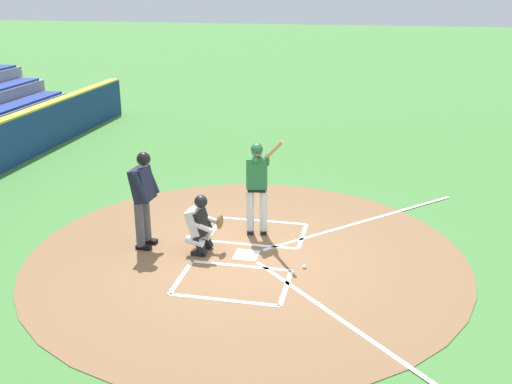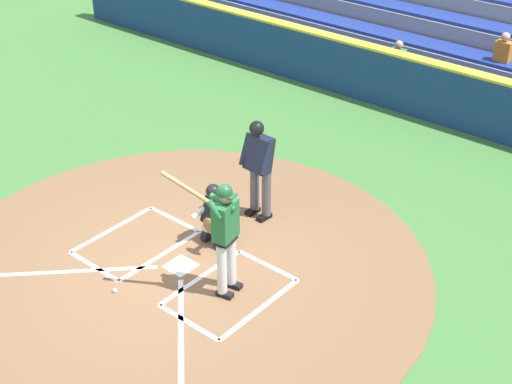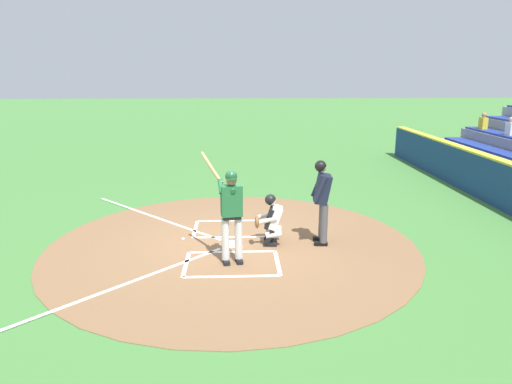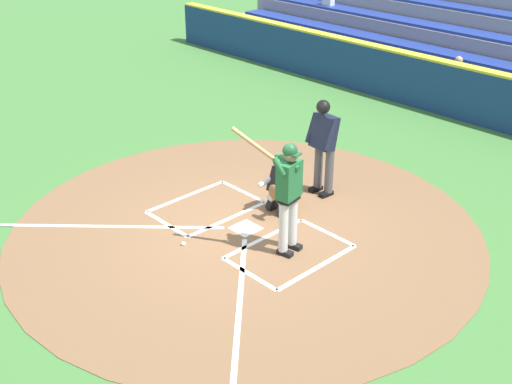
% 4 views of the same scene
% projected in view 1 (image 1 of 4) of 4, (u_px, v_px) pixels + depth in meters
% --- Properties ---
extents(ground_plane, '(120.00, 120.00, 0.00)m').
position_uv_depth(ground_plane, '(246.00, 256.00, 10.77)').
color(ground_plane, '#427A38').
extents(dirt_circle, '(8.00, 8.00, 0.01)m').
position_uv_depth(dirt_circle, '(246.00, 255.00, 10.77)').
color(dirt_circle, brown).
rests_on(dirt_circle, ground).
extents(home_plate_and_chalk, '(7.93, 4.91, 0.01)m').
position_uv_depth(home_plate_and_chalk, '(294.00, 259.00, 10.60)').
color(home_plate_and_chalk, white).
rests_on(home_plate_and_chalk, dirt_circle).
extents(batter, '(0.87, 0.84, 2.13)m').
position_uv_depth(batter, '(257.00, 182.00, 11.30)').
color(batter, silver).
rests_on(batter, ground).
extents(catcher, '(0.59, 0.64, 1.13)m').
position_uv_depth(catcher, '(201.00, 223.00, 10.72)').
color(catcher, black).
rests_on(catcher, ground).
extents(plate_umpire, '(0.60, 0.44, 1.86)m').
position_uv_depth(plate_umpire, '(143.00, 193.00, 10.77)').
color(plate_umpire, '#4C4C51').
rests_on(plate_umpire, ground).
extents(baseball, '(0.07, 0.07, 0.07)m').
position_uv_depth(baseball, '(304.00, 267.00, 10.27)').
color(baseball, white).
rests_on(baseball, ground).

